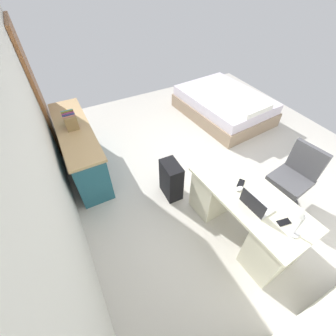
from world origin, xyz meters
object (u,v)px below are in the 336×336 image
(suitcase_black, at_px, (171,180))
(computer_mouse, at_px, (240,189))
(office_chair, at_px, (292,180))
(desk, at_px, (243,213))
(cell_phone_by_mouse, at_px, (241,183))
(credenza, at_px, (80,149))
(figurine_small, at_px, (66,111))
(cell_phone_near_laptop, at_px, (284,222))
(laptop, at_px, (255,204))
(bed, at_px, (224,105))
(desk_lamp, at_px, (301,215))

(suitcase_black, height_order, computer_mouse, computer_mouse)
(office_chair, distance_m, suitcase_black, 1.65)
(desk, distance_m, cell_phone_by_mouse, 0.40)
(office_chair, height_order, credenza, office_chair)
(suitcase_black, bearing_deg, figurine_small, 33.93)
(credenza, relative_size, figurine_small, 16.36)
(cell_phone_near_laptop, bearing_deg, laptop, 36.54)
(laptop, relative_size, figurine_small, 2.95)
(credenza, relative_size, bed, 0.90)
(computer_mouse, distance_m, cell_phone_near_laptop, 0.56)
(desk, distance_m, cell_phone_near_laptop, 0.55)
(figurine_small, bearing_deg, suitcase_black, -147.99)
(desk, relative_size, figurine_small, 13.48)
(desk_lamp, bearing_deg, computer_mouse, 8.59)
(laptop, bearing_deg, cell_phone_by_mouse, -16.63)
(laptop, bearing_deg, computer_mouse, -4.98)
(office_chair, relative_size, figurine_small, 8.55)
(desk, distance_m, computer_mouse, 0.39)
(laptop, bearing_deg, bed, -33.36)
(cell_phone_by_mouse, height_order, desk_lamp, desk_lamp)
(cell_phone_near_laptop, distance_m, figurine_small, 3.35)
(desk_lamp, bearing_deg, desk, 4.36)
(suitcase_black, bearing_deg, computer_mouse, -151.15)
(desk, relative_size, bed, 0.74)
(cell_phone_by_mouse, bearing_deg, desk, 140.84)
(desk, xyz_separation_m, credenza, (2.15, 1.48, 0.01))
(desk, xyz_separation_m, computer_mouse, (0.13, 0.06, 0.36))
(credenza, height_order, bed, credenza)
(office_chair, bearing_deg, laptop, 102.52)
(office_chair, bearing_deg, figurine_small, 44.02)
(figurine_small, bearing_deg, credenza, -179.79)
(computer_mouse, xyz_separation_m, figurine_small, (2.44, 1.42, 0.10))
(office_chair, distance_m, credenza, 3.16)
(credenza, bearing_deg, desk, -145.42)
(laptop, xyz_separation_m, cell_phone_near_laptop, (-0.28, -0.13, -0.04))
(cell_phone_by_mouse, bearing_deg, bed, -69.48)
(bed, height_order, laptop, laptop)
(office_chair, bearing_deg, cell_phone_by_mouse, 83.46)
(office_chair, height_order, bed, office_chair)
(desk, xyz_separation_m, figurine_small, (2.56, 1.48, 0.46))
(office_chair, xyz_separation_m, bed, (2.27, -0.65, -0.18))
(laptop, xyz_separation_m, desk_lamp, (-0.37, -0.12, 0.21))
(credenza, bearing_deg, desk_lamp, -150.23)
(computer_mouse, distance_m, figurine_small, 2.82)
(office_chair, relative_size, laptop, 2.89)
(computer_mouse, distance_m, cell_phone_by_mouse, 0.10)
(figurine_small, bearing_deg, cell_phone_near_laptop, -152.74)
(bed, relative_size, computer_mouse, 20.11)
(cell_phone_by_mouse, relative_size, desk_lamp, 0.39)
(office_chair, xyz_separation_m, computer_mouse, (0.04, 0.97, 0.33))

